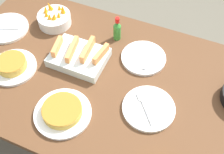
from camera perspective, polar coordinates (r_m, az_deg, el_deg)
The scene contains 10 objects.
ground_plane at distance 2.09m, azimuth 0.00°, elevation -13.34°, with size 14.00×14.00×0.00m, color #666051.
dining_table at distance 1.49m, azimuth 0.00°, elevation -2.87°, with size 1.76×0.95×0.78m.
melon_tray at distance 1.48m, azimuth -6.71°, elevation 4.22°, with size 0.29×0.22×0.10m.
frittata_plate_center at distance 1.53m, azimuth -19.62°, elevation 2.23°, with size 0.24×0.24×0.06m.
frittata_plate_side at distance 1.31m, azimuth -10.03°, elevation -6.96°, with size 0.27×0.27×0.05m.
empty_plate_near_front at distance 1.51m, azimuth 6.42°, elevation 3.89°, with size 0.24×0.24×0.02m.
empty_plate_far_left at distance 1.33m, azimuth 7.44°, elevation -6.31°, with size 0.25×0.25×0.02m.
empty_plate_far_right at distance 1.77m, azimuth -20.61°, elevation 9.29°, with size 0.25×0.25×0.02m.
fruit_bowl_mango at distance 1.71m, azimuth -11.63°, elevation 11.58°, with size 0.19×0.19×0.12m.
hot_sauce_bottle at distance 1.56m, azimuth 1.05°, elevation 9.58°, with size 0.04×0.04×0.15m.
Camera 1 is at (0.33, -0.77, 1.92)m, focal length 45.00 mm.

